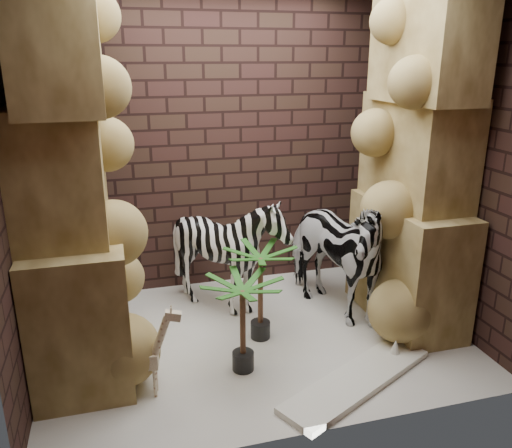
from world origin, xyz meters
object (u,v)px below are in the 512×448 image
object	(u,v)px
palm_front	(260,293)
zebra_left	(229,259)
palm_back	(243,325)
zebra_right	(330,242)
giraffe_toy	(140,351)
surfboard	(357,380)

from	to	relation	value
palm_front	zebra_left	bearing A→B (deg)	103.92
palm_back	palm_front	bearing A→B (deg)	58.35
zebra_right	zebra_left	distance (m)	0.95
zebra_left	giraffe_toy	distance (m)	1.44
zebra_left	palm_back	size ratio (longest dim) A/B	1.50
giraffe_toy	surfboard	world-z (taller)	giraffe_toy
palm_front	palm_back	bearing A→B (deg)	-121.65
zebra_right	zebra_left	xyz separation A→B (m)	(-0.88, 0.31, -0.19)
zebra_right	zebra_left	world-z (taller)	zebra_right
zebra_right	zebra_left	size ratio (longest dim) A/B	1.23
surfboard	palm_back	bearing A→B (deg)	125.64
zebra_left	zebra_right	bearing A→B (deg)	-18.46
zebra_left	giraffe_toy	size ratio (longest dim) A/B	1.63
zebra_left	giraffe_toy	xyz separation A→B (m)	(-0.89, -1.12, -0.17)
zebra_right	giraffe_toy	size ratio (longest dim) A/B	2.00
palm_front	surfboard	bearing A→B (deg)	-57.96
giraffe_toy	palm_back	xyz separation A→B (m)	(0.78, 0.11, 0.03)
palm_back	zebra_right	bearing A→B (deg)	34.77
zebra_left	palm_back	distance (m)	1.02
palm_back	surfboard	world-z (taller)	palm_back
giraffe_toy	palm_front	xyz separation A→B (m)	(1.04, 0.54, 0.06)
zebra_right	palm_back	world-z (taller)	zebra_right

